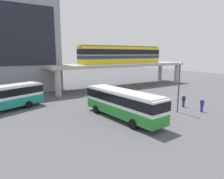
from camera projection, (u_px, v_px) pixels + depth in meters
name	position (u px, v px, depth m)	size (l,w,h in m)	color
ground_plane	(87.00, 99.00, 32.27)	(120.00, 120.00, 0.00)	#515156
elevated_platform	(121.00, 66.00, 44.51)	(32.81, 7.38, 5.08)	#ADA89E
train	(122.00, 55.00, 44.15)	(19.95, 2.96, 3.84)	yellow
bus_main	(122.00, 101.00, 22.29)	(3.42, 11.21, 3.22)	#268C33
bicycle_silver	(129.00, 89.00, 40.09)	(1.78, 0.34, 1.04)	black
bicycle_green	(151.00, 85.00, 44.53)	(1.77, 0.37, 1.04)	black
bicycle_brown	(136.00, 90.00, 38.52)	(1.76, 0.47, 1.04)	black
bicycle_red	(139.00, 87.00, 41.46)	(1.79, 0.09, 1.04)	black
bicycle_blue	(100.00, 94.00, 34.86)	(1.79, 0.14, 1.04)	black
bicycle_black	(94.00, 93.00, 35.96)	(1.71, 0.64, 1.04)	black
pedestrian_at_kerb	(202.00, 106.00, 25.18)	(0.32, 0.41, 1.69)	navy
pedestrian_by_bike_rack	(184.00, 101.00, 27.45)	(0.35, 0.45, 1.72)	navy
lamp_post	(179.00, 83.00, 24.50)	(0.36, 0.36, 6.28)	#3F3F44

